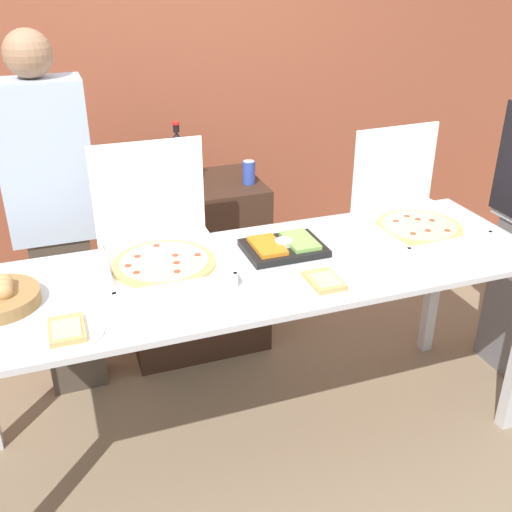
{
  "coord_description": "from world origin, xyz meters",
  "views": [
    {
      "loc": [
        -0.74,
        -2.06,
        2.07
      ],
      "look_at": [
        0.0,
        0.0,
        0.97
      ],
      "focal_mm": 42.0,
      "sensor_mm": 36.0,
      "label": 1
    }
  ],
  "objects_px": {
    "paper_plate_front_right": "(324,282)",
    "soda_can_colored": "(249,172)",
    "pizza_box_near_left": "(160,245)",
    "paper_plate_front_center": "(67,331)",
    "pizza_box_far_left": "(413,213)",
    "soda_bottle": "(178,159)",
    "person_guest_cap": "(55,219)",
    "veggie_tray": "(284,247)",
    "soda_can_silver": "(157,184)"
  },
  "relations": [
    {
      "from": "veggie_tray",
      "to": "person_guest_cap",
      "type": "relative_size",
      "value": 0.19
    },
    {
      "from": "pizza_box_far_left",
      "to": "person_guest_cap",
      "type": "relative_size",
      "value": 0.27
    },
    {
      "from": "pizza_box_near_left",
      "to": "soda_can_silver",
      "type": "xyz_separation_m",
      "value": [
        0.11,
        0.62,
        0.04
      ]
    },
    {
      "from": "paper_plate_front_right",
      "to": "person_guest_cap",
      "type": "distance_m",
      "value": 1.35
    },
    {
      "from": "soda_can_silver",
      "to": "person_guest_cap",
      "type": "bearing_deg",
      "value": -173.01
    },
    {
      "from": "person_guest_cap",
      "to": "paper_plate_front_center",
      "type": "bearing_deg",
      "value": 89.19
    },
    {
      "from": "paper_plate_front_right",
      "to": "soda_can_colored",
      "type": "relative_size",
      "value": 1.86
    },
    {
      "from": "pizza_box_near_left",
      "to": "paper_plate_front_center",
      "type": "bearing_deg",
      "value": -134.72
    },
    {
      "from": "soda_bottle",
      "to": "person_guest_cap",
      "type": "bearing_deg",
      "value": -166.4
    },
    {
      "from": "pizza_box_near_left",
      "to": "soda_can_colored",
      "type": "relative_size",
      "value": 3.99
    },
    {
      "from": "soda_bottle",
      "to": "soda_can_silver",
      "type": "xyz_separation_m",
      "value": [
        -0.14,
        -0.09,
        -0.09
      ]
    },
    {
      "from": "veggie_tray",
      "to": "person_guest_cap",
      "type": "xyz_separation_m",
      "value": [
        -0.92,
        0.63,
        0.01
      ]
    },
    {
      "from": "soda_can_colored",
      "to": "soda_bottle",
      "type": "bearing_deg",
      "value": 167.3
    },
    {
      "from": "pizza_box_near_left",
      "to": "paper_plate_front_center",
      "type": "relative_size",
      "value": 1.97
    },
    {
      "from": "veggie_tray",
      "to": "soda_can_colored",
      "type": "relative_size",
      "value": 2.75
    },
    {
      "from": "paper_plate_front_right",
      "to": "paper_plate_front_center",
      "type": "height_order",
      "value": "same"
    },
    {
      "from": "soda_can_silver",
      "to": "soda_can_colored",
      "type": "height_order",
      "value": "same"
    },
    {
      "from": "pizza_box_near_left",
      "to": "pizza_box_far_left",
      "type": "distance_m",
      "value": 1.18
    },
    {
      "from": "paper_plate_front_right",
      "to": "soda_bottle",
      "type": "distance_m",
      "value": 1.17
    },
    {
      "from": "pizza_box_near_left",
      "to": "paper_plate_front_center",
      "type": "height_order",
      "value": "pizza_box_near_left"
    },
    {
      "from": "veggie_tray",
      "to": "soda_bottle",
      "type": "xyz_separation_m",
      "value": [
        -0.27,
        0.78,
        0.19
      ]
    },
    {
      "from": "pizza_box_near_left",
      "to": "soda_can_silver",
      "type": "relative_size",
      "value": 3.99
    },
    {
      "from": "veggie_tray",
      "to": "soda_can_colored",
      "type": "distance_m",
      "value": 0.72
    },
    {
      "from": "pizza_box_near_left",
      "to": "pizza_box_far_left",
      "type": "bearing_deg",
      "value": -1.86
    },
    {
      "from": "soda_bottle",
      "to": "paper_plate_front_center",
      "type": "bearing_deg",
      "value": -120.28
    },
    {
      "from": "pizza_box_far_left",
      "to": "soda_bottle",
      "type": "height_order",
      "value": "pizza_box_far_left"
    },
    {
      "from": "pizza_box_near_left",
      "to": "soda_can_silver",
      "type": "height_order",
      "value": "pizza_box_near_left"
    },
    {
      "from": "soda_bottle",
      "to": "person_guest_cap",
      "type": "xyz_separation_m",
      "value": [
        -0.64,
        -0.16,
        -0.18
      ]
    },
    {
      "from": "veggie_tray",
      "to": "soda_bottle",
      "type": "relative_size",
      "value": 1.0
    },
    {
      "from": "veggie_tray",
      "to": "paper_plate_front_center",
      "type": "bearing_deg",
      "value": -159.81
    },
    {
      "from": "pizza_box_far_left",
      "to": "paper_plate_front_center",
      "type": "relative_size",
      "value": 1.95
    },
    {
      "from": "soda_bottle",
      "to": "person_guest_cap",
      "type": "distance_m",
      "value": 0.69
    },
    {
      "from": "person_guest_cap",
      "to": "soda_bottle",
      "type": "bearing_deg",
      "value": -166.4
    },
    {
      "from": "pizza_box_far_left",
      "to": "person_guest_cap",
      "type": "bearing_deg",
      "value": 155.58
    },
    {
      "from": "paper_plate_front_right",
      "to": "pizza_box_near_left",
      "type": "bearing_deg",
      "value": 144.87
    },
    {
      "from": "pizza_box_far_left",
      "to": "soda_can_colored",
      "type": "height_order",
      "value": "pizza_box_far_left"
    },
    {
      "from": "paper_plate_front_right",
      "to": "veggie_tray",
      "type": "bearing_deg",
      "value": 96.61
    },
    {
      "from": "paper_plate_front_right",
      "to": "person_guest_cap",
      "type": "xyz_separation_m",
      "value": [
        -0.96,
        0.96,
        0.02
      ]
    },
    {
      "from": "veggie_tray",
      "to": "soda_can_silver",
      "type": "xyz_separation_m",
      "value": [
        -0.41,
        0.69,
        0.1
      ]
    },
    {
      "from": "person_guest_cap",
      "to": "pizza_box_near_left",
      "type": "bearing_deg",
      "value": 125.21
    },
    {
      "from": "pizza_box_near_left",
      "to": "paper_plate_front_right",
      "type": "height_order",
      "value": "pizza_box_near_left"
    },
    {
      "from": "soda_can_silver",
      "to": "person_guest_cap",
      "type": "height_order",
      "value": "person_guest_cap"
    },
    {
      "from": "paper_plate_front_center",
      "to": "soda_bottle",
      "type": "height_order",
      "value": "soda_bottle"
    },
    {
      "from": "pizza_box_far_left",
      "to": "soda_can_colored",
      "type": "relative_size",
      "value": 3.96
    },
    {
      "from": "soda_bottle",
      "to": "soda_can_colored",
      "type": "height_order",
      "value": "soda_bottle"
    },
    {
      "from": "paper_plate_front_right",
      "to": "paper_plate_front_center",
      "type": "distance_m",
      "value": 0.97
    },
    {
      "from": "pizza_box_near_left",
      "to": "pizza_box_far_left",
      "type": "height_order",
      "value": "pizza_box_near_left"
    },
    {
      "from": "soda_bottle",
      "to": "paper_plate_front_right",
      "type": "bearing_deg",
      "value": -74.28
    },
    {
      "from": "soda_bottle",
      "to": "soda_can_silver",
      "type": "bearing_deg",
      "value": -145.49
    },
    {
      "from": "paper_plate_front_center",
      "to": "person_guest_cap",
      "type": "xyz_separation_m",
      "value": [
        0.01,
        0.97,
        0.02
      ]
    }
  ]
}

